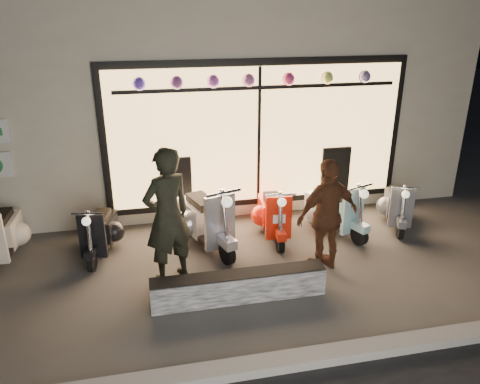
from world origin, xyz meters
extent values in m
plane|color=#383533|center=(0.00, 0.00, 0.00)|extent=(40.00, 40.00, 0.00)
cube|color=slate|center=(0.00, -2.00, 0.06)|extent=(40.00, 0.25, 0.12)
cube|color=beige|center=(0.00, 5.00, 2.00)|extent=(10.00, 6.00, 4.00)
cube|color=black|center=(0.80, 1.98, 1.55)|extent=(5.45, 0.06, 2.65)
cube|color=#FFBF6B|center=(0.80, 1.94, 1.55)|extent=(5.20, 0.04, 2.40)
cube|color=black|center=(0.80, 1.90, 2.40)|extent=(4.90, 0.06, 0.06)
cube|color=black|center=(-0.10, -0.65, 0.20)|extent=(2.35, 0.28, 0.40)
cylinder|color=black|center=(-0.09, 0.31, 0.18)|extent=(0.22, 0.38, 0.37)
cylinder|color=black|center=(-0.42, 1.35, 0.18)|extent=(0.24, 0.39, 0.37)
cube|color=silver|center=(-0.16, 0.53, 0.61)|extent=(0.50, 0.23, 0.89)
cube|color=silver|center=(-0.39, 1.24, 0.41)|extent=(0.67, 0.86, 0.50)
cube|color=black|center=(-0.35, 1.14, 0.72)|extent=(0.48, 0.67, 0.13)
sphere|color=#FFF2CC|center=(-0.08, 0.30, 1.03)|extent=(0.21, 0.21, 0.16)
cylinder|color=black|center=(0.81, 0.49, 0.16)|extent=(0.12, 0.32, 0.31)
cylinder|color=black|center=(0.90, 1.40, 0.16)|extent=(0.14, 0.32, 0.31)
cube|color=red|center=(0.83, 0.68, 0.51)|extent=(0.43, 0.10, 0.75)
cube|color=red|center=(0.89, 1.31, 0.35)|extent=(0.44, 0.67, 0.42)
cube|color=black|center=(0.88, 1.22, 0.60)|extent=(0.30, 0.53, 0.11)
sphere|color=#FFF2CC|center=(0.81, 0.48, 0.87)|extent=(0.15, 0.15, 0.14)
cylinder|color=black|center=(-2.10, 0.52, 0.15)|extent=(0.14, 0.30, 0.29)
cylinder|color=black|center=(-1.95, 1.37, 0.15)|extent=(0.15, 0.31, 0.29)
cube|color=black|center=(-2.07, 0.70, 0.48)|extent=(0.40, 0.13, 0.71)
cube|color=black|center=(-1.96, 1.29, 0.33)|extent=(0.46, 0.66, 0.40)
cube|color=black|center=(-1.98, 1.20, 0.57)|extent=(0.32, 0.52, 0.10)
sphere|color=#FFF2CC|center=(-2.10, 0.51, 0.82)|extent=(0.15, 0.15, 0.13)
cylinder|color=black|center=(-3.48, 1.53, 0.16)|extent=(0.13, 0.33, 0.33)
cube|color=beige|center=(-3.48, 1.44, 0.37)|extent=(0.43, 0.69, 0.44)
cube|color=black|center=(-3.49, 1.34, 0.64)|extent=(0.29, 0.55, 0.12)
cylinder|color=black|center=(2.17, 0.46, 0.16)|extent=(0.20, 0.34, 0.32)
cylinder|color=black|center=(1.83, 1.35, 0.16)|extent=(0.22, 0.34, 0.32)
cube|color=#91C7CE|center=(2.10, 0.65, 0.53)|extent=(0.43, 0.22, 0.78)
cube|color=#91C7CE|center=(1.87, 1.26, 0.36)|extent=(0.61, 0.76, 0.44)
cube|color=black|center=(1.90, 1.17, 0.63)|extent=(0.44, 0.59, 0.11)
sphere|color=#FFF2CC|center=(2.17, 0.45, 0.91)|extent=(0.18, 0.18, 0.14)
cylinder|color=black|center=(2.95, 0.52, 0.14)|extent=(0.19, 0.30, 0.29)
cylinder|color=black|center=(3.27, 1.31, 0.14)|extent=(0.20, 0.31, 0.29)
cube|color=slate|center=(3.02, 0.69, 0.48)|extent=(0.39, 0.20, 0.70)
cube|color=slate|center=(3.24, 1.23, 0.32)|extent=(0.55, 0.69, 0.39)
cube|color=black|center=(3.20, 1.15, 0.56)|extent=(0.40, 0.53, 0.10)
sphere|color=#FFF2CC|center=(2.95, 0.51, 0.81)|extent=(0.17, 0.17, 0.13)
imported|color=black|center=(-0.96, 0.08, 0.99)|extent=(0.86, 0.75, 1.98)
imported|color=#532D1A|center=(1.33, -0.10, 0.86)|extent=(1.08, 0.64, 1.72)
camera|label=1|loc=(-1.20, -5.87, 3.71)|focal=35.00mm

